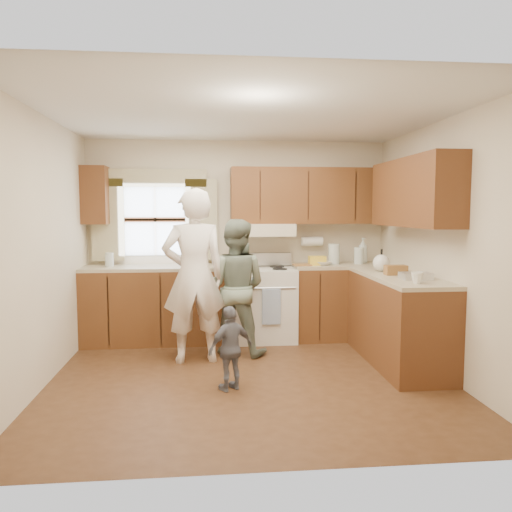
{
  "coord_description": "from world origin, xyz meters",
  "views": [
    {
      "loc": [
        -0.39,
        -4.68,
        1.62
      ],
      "look_at": [
        0.1,
        0.4,
        1.15
      ],
      "focal_mm": 35.0,
      "sensor_mm": 36.0,
      "label": 1
    }
  ],
  "objects": [
    {
      "name": "room",
      "position": [
        0.0,
        0.0,
        1.25
      ],
      "size": [
        3.8,
        3.8,
        3.8
      ],
      "color": "#422714",
      "rests_on": "ground"
    },
    {
      "name": "kitchen_fixtures",
      "position": [
        0.62,
        1.08,
        0.84
      ],
      "size": [
        3.8,
        2.25,
        2.15
      ],
      "color": "#42210E",
      "rests_on": "ground"
    },
    {
      "name": "stove",
      "position": [
        0.3,
        1.44,
        0.47
      ],
      "size": [
        0.76,
        0.67,
        1.07
      ],
      "color": "silver",
      "rests_on": "ground"
    },
    {
      "name": "woman_left",
      "position": [
        -0.54,
        0.61,
        0.92
      ],
      "size": [
        0.72,
        0.53,
        1.85
      ],
      "primitive_type": "imported",
      "rotation": [
        0.0,
        0.0,
        3.27
      ],
      "color": "white",
      "rests_on": "ground"
    },
    {
      "name": "woman_right",
      "position": [
        -0.09,
        0.85,
        0.76
      ],
      "size": [
        0.88,
        0.78,
        1.52
      ],
      "primitive_type": "imported",
      "rotation": [
        0.0,
        0.0,
        2.82
      ],
      "color": "#284830",
      "rests_on": "ground"
    },
    {
      "name": "child",
      "position": [
        -0.2,
        -0.29,
        0.38
      ],
      "size": [
        0.48,
        0.39,
        0.77
      ],
      "primitive_type": "imported",
      "rotation": [
        0.0,
        0.0,
        3.66
      ],
      "color": "slate",
      "rests_on": "ground"
    }
  ]
}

